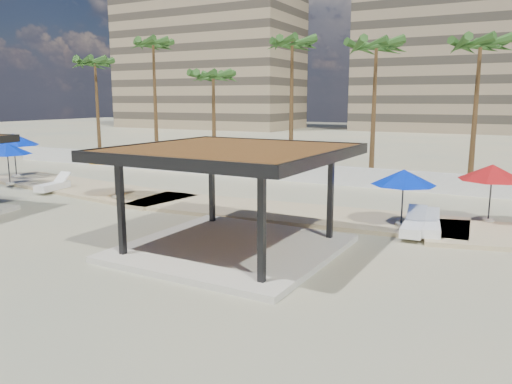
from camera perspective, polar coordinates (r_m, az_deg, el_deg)
ground at (r=18.74m, az=-11.34°, el=-6.17°), size 200.00×200.00×0.00m
promenade at (r=24.08m, az=4.01°, el=-2.11°), size 44.45×7.97×0.24m
boundary_wall at (r=32.31m, az=6.77°, el=2.06°), size 56.00×0.30×1.20m
building_west at (r=98.26m, az=-5.51°, el=16.29°), size 34.00×16.00×32.40m
building_mid at (r=92.58m, az=23.97°, el=15.20°), size 38.00×16.00×30.40m
pavilion_central at (r=17.40m, az=-2.81°, el=0.27°), size 7.54×7.54×3.73m
umbrella_a at (r=37.23m, az=-25.98°, el=5.39°), size 4.13×4.13×2.90m
umbrella_b at (r=27.37m, az=-15.93°, el=4.06°), size 3.32×3.32×2.62m
umbrella_c at (r=23.26m, az=25.39°, el=2.03°), size 3.03×3.03×2.46m
umbrella_d at (r=21.18m, az=16.52°, el=1.62°), size 3.24×3.24×2.35m
umbrella_f at (r=33.90m, az=-26.58°, el=4.43°), size 3.06×3.06×2.55m
lounger_a at (r=31.22m, az=-22.16°, el=0.67°), size 1.10×2.44×0.89m
lounger_b at (r=20.58m, az=17.57°, el=-3.81°), size 0.92×2.42×0.90m
lounger_c at (r=20.79m, az=19.31°, el=-3.83°), size 1.04×2.23×0.81m
palm_a at (r=45.76m, az=-17.92°, el=13.47°), size 3.00×3.00×9.22m
palm_b at (r=42.12m, az=-11.66°, el=15.70°), size 3.00×3.00×10.51m
palm_c at (r=37.96m, az=-4.91°, el=12.68°), size 3.00×3.00×7.86m
palm_d at (r=35.96m, az=4.16°, el=16.01°), size 3.00×3.00×9.97m
palm_e at (r=33.47m, az=13.58°, el=15.36°), size 3.00×3.00×9.48m
palm_f at (r=32.66m, az=24.25°, el=14.59°), size 3.00×3.00×9.31m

